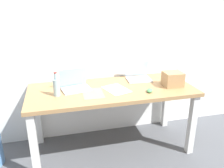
{
  "coord_description": "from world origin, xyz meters",
  "views": [
    {
      "loc": [
        -0.57,
        -2.25,
        1.66
      ],
      "look_at": [
        0.0,
        0.0,
        0.8
      ],
      "focal_mm": 36.66,
      "sensor_mm": 36.0,
      "label": 1
    }
  ],
  "objects_px": {
    "computer_mouse": "(150,90)",
    "laptop_left": "(75,85)",
    "laptop_right": "(138,76)",
    "desk": "(112,97)",
    "cardboard_box": "(173,79)",
    "beer_bottle": "(56,87)"
  },
  "relations": [
    {
      "from": "laptop_right",
      "to": "desk",
      "type": "bearing_deg",
      "value": -150.07
    },
    {
      "from": "desk",
      "to": "cardboard_box",
      "type": "height_order",
      "value": "cardboard_box"
    },
    {
      "from": "computer_mouse",
      "to": "desk",
      "type": "bearing_deg",
      "value": 177.1
    },
    {
      "from": "laptop_right",
      "to": "beer_bottle",
      "type": "relative_size",
      "value": 1.22
    },
    {
      "from": "cardboard_box",
      "to": "computer_mouse",
      "type": "bearing_deg",
      "value": -160.84
    },
    {
      "from": "cardboard_box",
      "to": "beer_bottle",
      "type": "bearing_deg",
      "value": 178.69
    },
    {
      "from": "laptop_left",
      "to": "computer_mouse",
      "type": "bearing_deg",
      "value": -20.41
    },
    {
      "from": "laptop_left",
      "to": "computer_mouse",
      "type": "height_order",
      "value": "laptop_left"
    },
    {
      "from": "beer_bottle",
      "to": "desk",
      "type": "bearing_deg",
      "value": 5.74
    },
    {
      "from": "laptop_left",
      "to": "cardboard_box",
      "type": "relative_size",
      "value": 1.64
    },
    {
      "from": "beer_bottle",
      "to": "cardboard_box",
      "type": "relative_size",
      "value": 1.22
    },
    {
      "from": "desk",
      "to": "computer_mouse",
      "type": "bearing_deg",
      "value": -29.1
    },
    {
      "from": "desk",
      "to": "cardboard_box",
      "type": "distance_m",
      "value": 0.7
    },
    {
      "from": "desk",
      "to": "beer_bottle",
      "type": "distance_m",
      "value": 0.62
    },
    {
      "from": "laptop_left",
      "to": "computer_mouse",
      "type": "distance_m",
      "value": 0.8
    },
    {
      "from": "cardboard_box",
      "to": "desk",
      "type": "bearing_deg",
      "value": 172.61
    },
    {
      "from": "laptop_right",
      "to": "laptop_left",
      "type": "bearing_deg",
      "value": -169.71
    },
    {
      "from": "computer_mouse",
      "to": "laptop_left",
      "type": "bearing_deg",
      "value": -174.21
    },
    {
      "from": "laptop_left",
      "to": "laptop_right",
      "type": "xyz_separation_m",
      "value": [
        0.77,
        0.14,
        -0.0
      ]
    },
    {
      "from": "laptop_right",
      "to": "computer_mouse",
      "type": "relative_size",
      "value": 2.98
    },
    {
      "from": "laptop_left",
      "to": "laptop_right",
      "type": "distance_m",
      "value": 0.79
    },
    {
      "from": "desk",
      "to": "laptop_left",
      "type": "distance_m",
      "value": 0.42
    }
  ]
}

